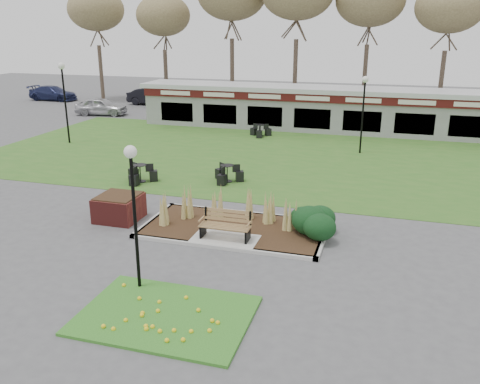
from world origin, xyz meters
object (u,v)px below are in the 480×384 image
(brick_planter, at_px, (119,207))
(bistro_set_a, at_px, (140,176))
(park_bench, at_px, (226,224))
(car_blue, at_px, (53,93))
(lamp_post_near_left, at_px, (133,187))
(lamp_post_mid_right, at_px, (364,98))
(food_pavilion, at_px, (316,108))
(bistro_set_b, at_px, (227,176))
(car_black, at_px, (153,97))
(car_silver, at_px, (101,106))
(lamp_post_far_left, at_px, (63,85))
(bistro_set_c, at_px, (260,132))

(brick_planter, height_order, bistro_set_a, brick_planter)
(park_bench, distance_m, car_blue, 37.30)
(bistro_set_a, distance_m, car_blue, 29.52)
(lamp_post_near_left, distance_m, bistro_set_a, 10.39)
(lamp_post_mid_right, xyz_separation_m, bistro_set_a, (-9.27, -8.48, -2.81))
(food_pavilion, height_order, lamp_post_mid_right, lamp_post_mid_right)
(park_bench, distance_m, lamp_post_mid_right, 14.35)
(bistro_set_b, bearing_deg, car_blue, 139.63)
(lamp_post_mid_right, xyz_separation_m, car_blue, (-29.45, 13.06, -2.43))
(lamp_post_mid_right, relative_size, car_black, 0.92)
(car_blue, bearing_deg, park_bench, -134.94)
(park_bench, bearing_deg, brick_planter, 170.31)
(car_silver, height_order, car_black, car_black)
(bistro_set_a, distance_m, bistro_set_b, 3.98)
(lamp_post_mid_right, distance_m, bistro_set_b, 9.57)
(food_pavilion, relative_size, car_blue, 5.28)
(lamp_post_far_left, bearing_deg, lamp_post_mid_right, 7.88)
(bistro_set_a, xyz_separation_m, car_silver, (-11.38, 15.54, 0.40))
(food_pavilion, distance_m, bistro_set_c, 4.60)
(brick_planter, bearing_deg, food_pavilion, 76.94)
(food_pavilion, relative_size, car_black, 5.33)
(car_silver, xyz_separation_m, car_black, (1.61, 6.00, 0.07))
(car_silver, bearing_deg, lamp_post_near_left, -156.11)
(car_silver, bearing_deg, brick_planter, -156.52)
(food_pavilion, bearing_deg, bistro_set_c, -133.19)
(lamp_post_mid_right, height_order, bistro_set_c, lamp_post_mid_right)
(food_pavilion, relative_size, lamp_post_mid_right, 5.78)
(bistro_set_c, bearing_deg, lamp_post_mid_right, -23.22)
(lamp_post_mid_right, bearing_deg, car_black, 145.56)
(bistro_set_c, bearing_deg, bistro_set_a, -103.89)
(car_silver, bearing_deg, bistro_set_c, -115.93)
(brick_planter, xyz_separation_m, bistro_set_b, (2.39, 5.61, -0.19))
(park_bench, bearing_deg, bistro_set_c, 100.44)
(brick_planter, distance_m, bistro_set_a, 4.69)
(food_pavilion, xyz_separation_m, car_blue, (-26.00, 7.04, -0.80))
(car_black, bearing_deg, park_bench, -144.61)
(bistro_set_c, height_order, car_black, car_black)
(park_bench, distance_m, car_black, 30.96)
(food_pavilion, bearing_deg, brick_planter, -103.06)
(park_bench, bearing_deg, car_blue, 134.18)
(brick_planter, xyz_separation_m, lamp_post_far_left, (-9.36, 10.56, 3.01))
(brick_planter, distance_m, car_blue, 33.80)
(bistro_set_b, height_order, bistro_set_c, bistro_set_b)
(park_bench, bearing_deg, lamp_post_far_left, 140.56)
(lamp_post_mid_right, xyz_separation_m, bistro_set_c, (-6.49, 2.78, -2.83))
(park_bench, height_order, brick_planter, park_bench)
(bistro_set_b, xyz_separation_m, car_silver, (-15.19, 14.39, 0.41))
(bistro_set_b, relative_size, car_silver, 0.36)
(park_bench, height_order, car_silver, car_silver)
(bistro_set_b, relative_size, car_blue, 0.32)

